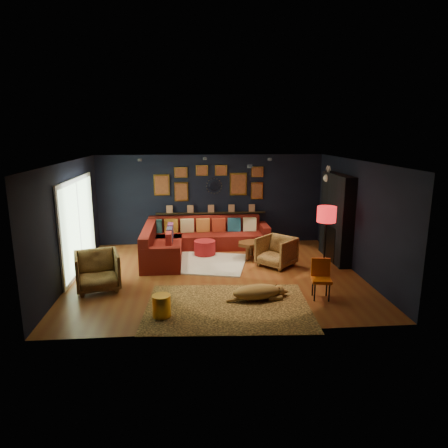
{
  "coord_description": "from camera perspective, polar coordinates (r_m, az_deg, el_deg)",
  "views": [
    {
      "loc": [
        -0.59,
        -8.73,
        3.23
      ],
      "look_at": [
        0.18,
        0.3,
        1.13
      ],
      "focal_mm": 32.0,
      "sensor_mm": 36.0,
      "label": 1
    }
  ],
  "objects": [
    {
      "name": "pouf",
      "position": [
        10.67,
        -2.76,
        -3.37
      ],
      "size": [
        0.57,
        0.57,
        0.37
      ],
      "primitive_type": "cylinder",
      "color": "maroon",
      "rests_on": "shag_rug"
    },
    {
      "name": "floor",
      "position": [
        9.32,
        -0.94,
        -7.23
      ],
      "size": [
        6.5,
        6.5,
        0.0
      ],
      "primitive_type": "plane",
      "color": "brown",
      "rests_on": "ground"
    },
    {
      "name": "sunburst_mirror",
      "position": [
        11.57,
        -1.41,
        5.43
      ],
      "size": [
        0.47,
        0.16,
        0.47
      ],
      "color": "silver",
      "rests_on": "room_walls"
    },
    {
      "name": "fireplace",
      "position": [
        10.54,
        15.71,
        0.45
      ],
      "size": [
        0.31,
        1.6,
        2.2
      ],
      "color": "black",
      "rests_on": "ground"
    },
    {
      "name": "dog",
      "position": [
        7.93,
        4.69,
        -9.27
      ],
      "size": [
        1.38,
        0.81,
        0.41
      ],
      "primitive_type": null,
      "rotation": [
        0.0,
        0.0,
        0.14
      ],
      "color": "#A77841",
      "rests_on": "leopard_rug"
    },
    {
      "name": "ledge",
      "position": [
        11.65,
        -1.87,
        1.6
      ],
      "size": [
        3.2,
        0.12,
        0.04
      ],
      "primitive_type": "cube",
      "color": "black",
      "rests_on": "room_walls"
    },
    {
      "name": "coffee_table",
      "position": [
        10.35,
        4.17,
        -3.04
      ],
      "size": [
        0.93,
        0.75,
        0.42
      ],
      "rotation": [
        0.0,
        0.0,
        0.16
      ],
      "color": "#582914",
      "rests_on": "shag_rug"
    },
    {
      "name": "sliding_door",
      "position": [
        9.92,
        -20.09,
        -0.16
      ],
      "size": [
        0.06,
        2.8,
        2.2
      ],
      "color": "white",
      "rests_on": "ground"
    },
    {
      "name": "armchair_right",
      "position": [
        9.86,
        7.49,
        -3.73
      ],
      "size": [
        1.07,
        1.07,
        0.81
      ],
      "primitive_type": "imported",
      "rotation": [
        0.0,
        0.0,
        -0.8
      ],
      "color": "#C68A47",
      "rests_on": "ground"
    },
    {
      "name": "gold_stool",
      "position": [
        7.31,
        -8.9,
        -11.53
      ],
      "size": [
        0.33,
        0.33,
        0.41
      ],
      "primitive_type": "cylinder",
      "color": "gold",
      "rests_on": "ground"
    },
    {
      "name": "deer_head",
      "position": [
        10.85,
        15.35,
        6.35
      ],
      "size": [
        0.5,
        0.28,
        0.45
      ],
      "color": "white",
      "rests_on": "fireplace"
    },
    {
      "name": "shag_rug",
      "position": [
        10.1,
        -3.88,
        -5.54
      ],
      "size": [
        2.72,
        2.24,
        0.03
      ],
      "primitive_type": "cube",
      "rotation": [
        0.0,
        0.0,
        -0.24
      ],
      "color": "silver",
      "rests_on": "ground"
    },
    {
      "name": "orange_chair",
      "position": [
        8.17,
        13.69,
        -7.13
      ],
      "size": [
        0.42,
        0.42,
        0.79
      ],
      "rotation": [
        0.0,
        0.0,
        -0.16
      ],
      "color": "black",
      "rests_on": "ground"
    },
    {
      "name": "floor_lamp",
      "position": [
        9.4,
        14.43,
        0.92
      ],
      "size": [
        0.43,
        0.43,
        1.57
      ],
      "color": "black",
      "rests_on": "ground"
    },
    {
      "name": "room_walls",
      "position": [
        8.9,
        -0.98,
        2.44
      ],
      "size": [
        6.5,
        6.5,
        6.5
      ],
      "color": "black",
      "rests_on": "ground"
    },
    {
      "name": "ceiling_spots",
      "position": [
        9.57,
        -1.34,
        9.02
      ],
      "size": [
        3.3,
        2.5,
        0.06
      ],
      "color": "black",
      "rests_on": "room_walls"
    },
    {
      "name": "sectional",
      "position": [
        10.93,
        -4.82,
        -2.44
      ],
      "size": [
        3.41,
        2.69,
        0.86
      ],
      "color": "maroon",
      "rests_on": "ground"
    },
    {
      "name": "armchair_left",
      "position": [
        8.75,
        -17.65,
        -6.16
      ],
      "size": [
        1.05,
        1.02,
        0.89
      ],
      "primitive_type": "imported",
      "rotation": [
        0.0,
        0.0,
        0.28
      ],
      "color": "#C68A47",
      "rests_on": "ground"
    },
    {
      "name": "leopard_rug",
      "position": [
        7.67,
        0.57,
        -11.8
      ],
      "size": [
        3.21,
        2.39,
        0.02
      ],
      "primitive_type": "cube",
      "rotation": [
        0.0,
        0.0,
        -0.06
      ],
      "color": "tan",
      "rests_on": "ground"
    },
    {
      "name": "gallery_wall",
      "position": [
        11.55,
        -1.98,
        5.95
      ],
      "size": [
        3.15,
        0.04,
        1.02
      ],
      "color": "gold",
      "rests_on": "room_walls"
    }
  ]
}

